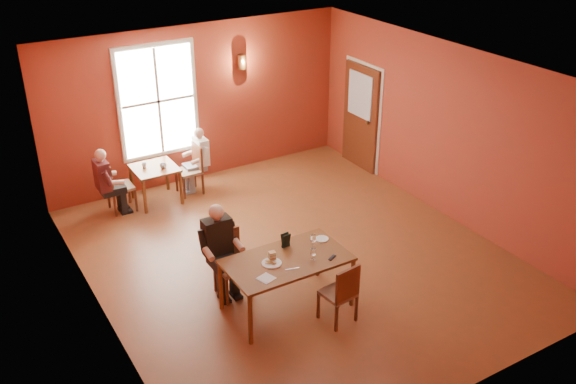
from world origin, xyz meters
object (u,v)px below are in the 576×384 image
chair_diner_white (189,170)px  diner_maroon (118,179)px  chair_diner_main (233,266)px  main_table (287,283)px  second_table (156,184)px  diner_white (190,164)px  diner_main (233,256)px  chair_empty (338,292)px  chair_diner_maroon (120,186)px

chair_diner_white → diner_maroon: diner_maroon is taller
chair_diner_white → diner_maroon: 1.34m
chair_diner_main → chair_diner_white: bearing=-102.8°
main_table → second_table: (-0.40, 3.97, -0.05)m
main_table → diner_maroon: (-1.08, 3.97, 0.22)m
second_table → diner_white: bearing=0.0°
diner_white → chair_diner_white: bearing=90.0°
diner_white → diner_main: bearing=166.8°
chair_empty → diner_white: bearing=84.7°
chair_diner_maroon → diner_maroon: bearing=-90.0°
main_table → chair_diner_maroon: (-1.05, 3.97, 0.08)m
diner_main → second_table: size_ratio=1.71×
second_table → chair_diner_white: size_ratio=0.82×
chair_diner_white → chair_empty: bearing=-177.7°
chair_diner_main → diner_main: bearing=90.0°
main_table → diner_main: size_ratio=1.27×
diner_maroon → chair_diner_main: bearing=9.8°
diner_maroon → chair_diner_white: bearing=90.0°
chair_diner_white → diner_white: 0.12m
chair_diner_white → diner_white: (0.03, 0.00, 0.12)m
chair_diner_white → diner_main: bearing=167.3°
chair_diner_main → chair_diner_white: size_ratio=1.03×
main_table → chair_diner_maroon: bearing=104.7°
chair_diner_main → chair_empty: 1.56m
chair_diner_main → second_table: (0.10, 3.32, -0.14)m
diner_white → diner_maroon: size_ratio=0.96×
chair_diner_white → chair_diner_maroon: 1.30m
diner_white → chair_diner_maroon: bearing=90.0°
diner_white → chair_diner_maroon: size_ratio=1.24×
chair_diner_white → diner_white: bearing=-90.0°
chair_diner_main → second_table: size_ratio=1.26×
main_table → second_table: size_ratio=2.18×
chair_empty → chair_diner_white: size_ratio=0.96×
second_table → chair_diner_white: (0.65, 0.00, 0.13)m
chair_diner_maroon → diner_white: bearing=90.0°
main_table → chair_diner_maroon: size_ratio=1.76×
diner_maroon → diner_main: bearing=9.7°
main_table → chair_diner_main: size_ratio=1.73×
second_table → chair_diner_maroon: 0.66m
main_table → diner_white: (0.28, 3.97, 0.20)m
chair_diner_main → chair_diner_maroon: bearing=-80.7°
diner_white → main_table: bearing=175.9°
diner_main → diner_white: (0.78, 3.35, -0.07)m
chair_diner_main → main_table: bearing=127.6°
diner_white → chair_empty: bearing=-178.1°
chair_diner_main → chair_diner_maroon: chair_diner_main is taller
chair_empty → chair_diner_white: chair_diner_white is taller
chair_diner_main → chair_empty: (0.94, -1.24, -0.03)m
diner_main → diner_maroon: diner_main is taller
second_table → chair_diner_white: chair_diner_white is taller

